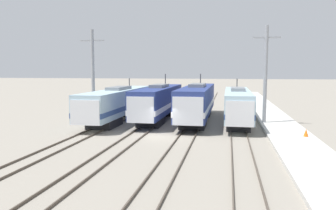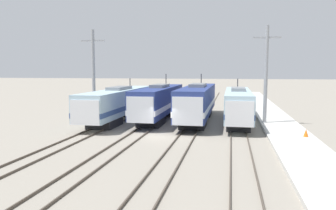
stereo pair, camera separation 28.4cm
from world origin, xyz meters
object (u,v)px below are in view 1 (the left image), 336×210
Objects in this scene: locomotive_center_right at (197,102)px; traffic_cone at (306,133)px; catenary_tower_left at (93,74)px; locomotive_far_right at (237,105)px; locomotive_center_left at (158,102)px; catenary_tower_right at (265,74)px; locomotive_far_left at (118,103)px.

locomotive_center_right is 13.43m from traffic_cone.
traffic_cone is at bearing -18.10° from catenary_tower_left.
catenary_tower_left reaches higher than locomotive_far_right.
catenary_tower_right is at bearing -5.71° from locomotive_center_left.
locomotive_far_right is (4.61, -0.90, -0.17)m from locomotive_center_right.
catenary_tower_left is at bearing -178.95° from locomotive_far_right.
locomotive_far_right is 1.55× the size of catenary_tower_left.
locomotive_far_right is 17.25m from catenary_tower_left.
locomotive_far_left is at bearing -178.56° from locomotive_far_right.
locomotive_center_left is 9.27m from locomotive_far_right.
locomotive_far_right is 9.61m from traffic_cone.
catenary_tower_left is 24.18m from traffic_cone.
locomotive_far_left is 1.02× the size of locomotive_center_right.
locomotive_far_right is 25.21× the size of traffic_cone.
locomotive_far_right is at bearing -11.00° from locomotive_center_right.
catenary_tower_right is at bearing 0.13° from locomotive_far_left.
locomotive_far_left is 9.31m from locomotive_center_right.
catenary_tower_left is (-12.29, -1.21, 3.28)m from locomotive_center_right.
catenary_tower_left is at bearing 180.00° from catenary_tower_right.
traffic_cone is at bearing -30.01° from locomotive_center_left.
traffic_cone is (14.83, -8.57, -1.58)m from locomotive_center_left.
catenary_tower_left and catenary_tower_right have the same top height.
locomotive_far_left is 1.78× the size of catenary_tower_right.
locomotive_center_right is 28.34× the size of traffic_cone.
locomotive_center_right reaches higher than locomotive_far_right.
locomotive_center_left is 8.46m from catenary_tower_left.
locomotive_center_left is at bearing 174.29° from catenary_tower_right.
traffic_cone is (2.73, -7.36, -4.92)m from catenary_tower_right.
locomotive_center_left is at bearing 174.43° from locomotive_far_right.
catenary_tower_right is at bearing 110.36° from traffic_cone.
catenary_tower_left reaches higher than locomotive_center_left.
catenary_tower_left reaches higher than locomotive_center_right.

